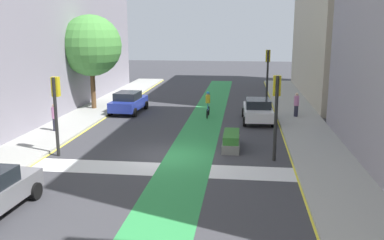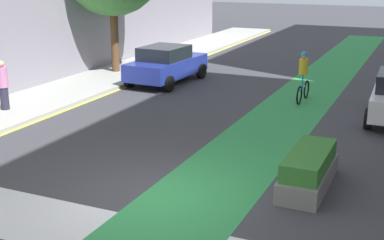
% 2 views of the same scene
% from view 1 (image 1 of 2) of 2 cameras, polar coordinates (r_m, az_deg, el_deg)
% --- Properties ---
extents(ground_plane, '(120.00, 120.00, 0.00)m').
position_cam_1_polar(ground_plane, '(21.04, -3.19, -4.87)').
color(ground_plane, '#38383D').
extents(bike_lane_paint, '(2.40, 60.00, 0.01)m').
position_cam_1_polar(bike_lane_paint, '(20.88, -0.38, -4.97)').
color(bike_lane_paint, '#2D8C47').
rests_on(bike_lane_paint, ground_plane).
extents(crosswalk_band, '(12.00, 1.80, 0.01)m').
position_cam_1_polar(crosswalk_band, '(19.17, -4.25, -6.62)').
color(crosswalk_band, silver).
rests_on(crosswalk_band, ground_plane).
extents(sidewalk_left, '(3.00, 60.00, 0.15)m').
position_cam_1_polar(sidewalk_left, '(23.50, -21.54, -3.70)').
color(sidewalk_left, '#9E9E99').
rests_on(sidewalk_left, ground_plane).
extents(curb_stripe_left, '(0.16, 60.00, 0.01)m').
position_cam_1_polar(curb_stripe_left, '(22.85, -18.21, -4.07)').
color(curb_stripe_left, yellow).
rests_on(curb_stripe_left, ground_plane).
extents(sidewalk_right, '(3.00, 60.00, 0.15)m').
position_cam_1_polar(sidewalk_right, '(21.06, 17.41, -5.21)').
color(sidewalk_right, '#9E9E99').
rests_on(sidewalk_right, ground_plane).
extents(curb_stripe_right, '(0.16, 60.00, 0.01)m').
position_cam_1_polar(curb_stripe_right, '(20.86, 13.33, -5.34)').
color(curb_stripe_right, yellow).
rests_on(curb_stripe_right, ground_plane).
extents(traffic_signal_near_right, '(0.35, 0.52, 4.05)m').
position_cam_1_polar(traffic_signal_near_right, '(20.15, 11.30, 2.47)').
color(traffic_signal_near_right, black).
rests_on(traffic_signal_near_right, ground_plane).
extents(traffic_signal_near_left, '(0.35, 0.52, 3.90)m').
position_cam_1_polar(traffic_signal_near_left, '(21.56, -17.86, 2.48)').
color(traffic_signal_near_left, black).
rests_on(traffic_signal_near_left, ground_plane).
extents(traffic_signal_far_right, '(0.35, 0.52, 4.50)m').
position_cam_1_polar(traffic_signal_far_right, '(34.13, 10.15, 7.02)').
color(traffic_signal_far_right, black).
rests_on(traffic_signal_far_right, ground_plane).
extents(car_white_right_far, '(2.14, 4.26, 1.57)m').
position_cam_1_polar(car_white_right_far, '(28.66, 8.85, 1.32)').
color(car_white_right_far, silver).
rests_on(car_white_right_far, ground_plane).
extents(car_blue_left_far, '(2.19, 4.28, 1.57)m').
position_cam_1_polar(car_blue_left_far, '(31.75, -8.55, 2.41)').
color(car_blue_left_far, navy).
rests_on(car_blue_left_far, ground_plane).
extents(cyclist_in_lane, '(0.32, 1.73, 1.86)m').
position_cam_1_polar(cyclist_in_lane, '(29.77, 2.16, 2.21)').
color(cyclist_in_lane, black).
rests_on(cyclist_in_lane, ground_plane).
extents(pedestrian_sidewalk_right_a, '(0.34, 0.34, 1.66)m').
position_cam_1_polar(pedestrian_sidewalk_right_a, '(30.21, 13.88, 2.05)').
color(pedestrian_sidewalk_right_a, '#262638').
rests_on(pedestrian_sidewalk_right_a, sidewalk_right).
extents(pedestrian_sidewalk_left_a, '(0.34, 0.34, 1.65)m').
position_cam_1_polar(pedestrian_sidewalk_left_a, '(26.56, -18.00, 0.38)').
color(pedestrian_sidewalk_left_a, '#262638').
rests_on(pedestrian_sidewalk_left_a, sidewalk_left).
extents(street_tree_near, '(4.55, 4.55, 7.02)m').
position_cam_1_polar(street_tree_near, '(32.87, -13.46, 9.71)').
color(street_tree_near, brown).
rests_on(street_tree_near, sidewalk_left).
extents(median_planter, '(0.89, 2.52, 0.85)m').
position_cam_1_polar(median_planter, '(22.30, 5.31, -2.83)').
color(median_planter, slate).
rests_on(median_planter, ground_plane).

